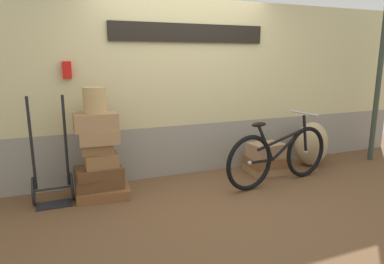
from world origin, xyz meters
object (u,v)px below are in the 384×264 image
(suitcase_3, at_px, (101,160))
(wicker_basket, at_px, (95,100))
(suitcase_8, at_px, (266,161))
(burlap_sack, at_px, (312,144))
(bicycle, at_px, (279,156))
(suitcase_7, at_px, (267,168))
(suitcase_5, at_px, (100,137))
(suitcase_2, at_px, (99,172))
(suitcase_4, at_px, (98,148))
(suitcase_1, at_px, (99,182))
(luggage_trolley, at_px, (52,180))
(suitcase_0, at_px, (104,192))
(suitcase_6, at_px, (96,122))
(suitcase_9, at_px, (266,150))

(suitcase_3, distance_m, wicker_basket, 0.71)
(suitcase_3, relative_size, suitcase_8, 0.69)
(burlap_sack, height_order, bicycle, bicycle)
(suitcase_7, height_order, suitcase_8, suitcase_8)
(bicycle, bearing_deg, suitcase_7, 73.74)
(suitcase_5, height_order, suitcase_7, suitcase_5)
(suitcase_2, xyz_separation_m, bicycle, (2.26, -0.41, 0.06))
(suitcase_3, height_order, suitcase_4, suitcase_4)
(suitcase_1, distance_m, luggage_trolley, 0.52)
(suitcase_0, relative_size, suitcase_4, 1.75)
(suitcase_3, xyz_separation_m, suitcase_4, (-0.03, 0.01, 0.15))
(suitcase_1, distance_m, suitcase_8, 2.36)
(suitcase_2, distance_m, bicycle, 2.30)
(suitcase_2, height_order, bicycle, bicycle)
(suitcase_5, relative_size, suitcase_7, 0.77)
(suitcase_6, height_order, suitcase_9, suitcase_6)
(suitcase_8, height_order, wicker_basket, wicker_basket)
(suitcase_3, distance_m, bicycle, 2.27)
(suitcase_8, height_order, luggage_trolley, luggage_trolley)
(suitcase_8, distance_m, wicker_basket, 2.55)
(suitcase_5, height_order, wicker_basket, wicker_basket)
(suitcase_7, distance_m, suitcase_8, 0.13)
(suitcase_8, relative_size, burlap_sack, 0.79)
(suitcase_5, relative_size, suitcase_9, 0.96)
(suitcase_2, relative_size, suitcase_5, 1.19)
(suitcase_4, height_order, suitcase_6, suitcase_6)
(suitcase_0, bearing_deg, suitcase_6, 149.02)
(wicker_basket, distance_m, burlap_sack, 3.30)
(suitcase_8, relative_size, suitcase_9, 1.15)
(suitcase_2, bearing_deg, suitcase_0, -34.20)
(burlap_sack, xyz_separation_m, bicycle, (-0.93, -0.45, 0.03))
(suitcase_1, bearing_deg, burlap_sack, -0.28)
(suitcase_7, distance_m, suitcase_9, 0.30)
(wicker_basket, height_order, bicycle, wicker_basket)
(suitcase_8, distance_m, burlap_sack, 0.86)
(suitcase_4, distance_m, suitcase_7, 2.45)
(suitcase_8, relative_size, bicycle, 0.31)
(suitcase_8, bearing_deg, suitcase_0, -174.96)
(suitcase_4, bearing_deg, suitcase_1, -142.22)
(bicycle, bearing_deg, burlap_sack, 25.89)
(burlap_sack, bearing_deg, suitcase_9, -176.46)
(bicycle, bearing_deg, suitcase_4, 169.56)
(suitcase_5, bearing_deg, suitcase_9, 4.24)
(burlap_sack, bearing_deg, wicker_basket, -179.34)
(suitcase_3, distance_m, burlap_sack, 3.16)
(suitcase_3, xyz_separation_m, suitcase_7, (2.36, 0.04, -0.40))
(suitcase_4, distance_m, suitcase_6, 0.32)
(suitcase_2, distance_m, burlap_sack, 3.20)
(suitcase_3, bearing_deg, suitcase_7, -1.19)
(suitcase_6, bearing_deg, wicker_basket, -51.00)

